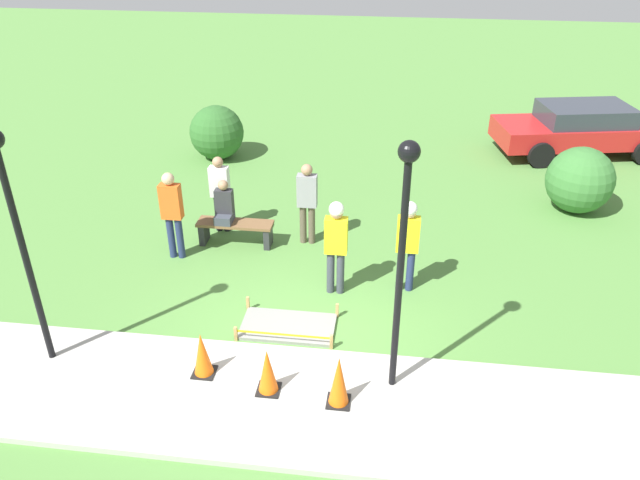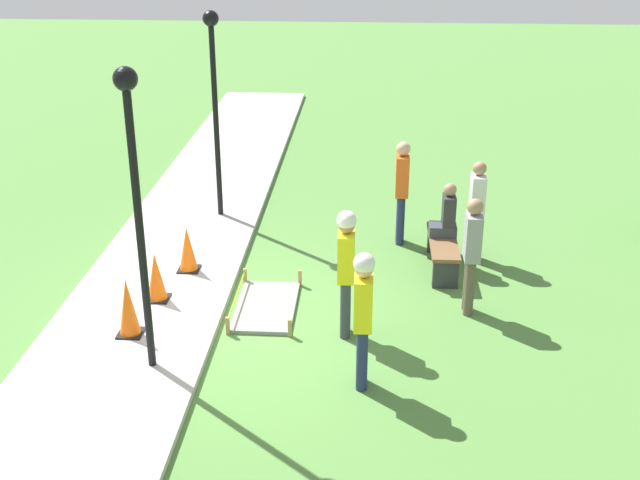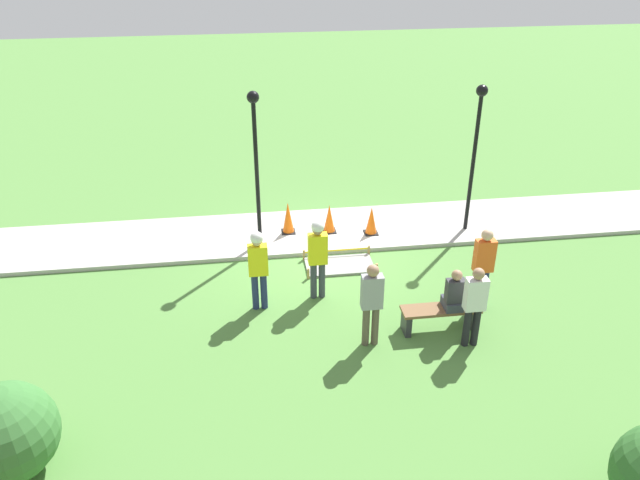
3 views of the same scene
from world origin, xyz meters
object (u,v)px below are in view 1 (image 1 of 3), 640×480
lamppost_far (15,217)px  parked_car_red (582,128)px  traffic_cone_near_patch (202,354)px  bystander_in_white_shirt (307,199)px  worker_assistant (336,240)px  traffic_cone_far_patch (268,371)px  lamppost_near (403,236)px  traffic_cone_sidewalk_edge (339,381)px  bystander_in_gray_shirt (220,190)px  park_bench (235,229)px  worker_supervisor (408,239)px  bystander_in_orange_shirt (172,210)px  person_seated_on_bench (224,205)px

lamppost_far → parked_car_red: size_ratio=0.76×
traffic_cone_near_patch → bystander_in_white_shirt: 4.46m
worker_assistant → traffic_cone_far_patch: bearing=-103.5°
traffic_cone_near_patch → lamppost_near: size_ratio=0.19×
traffic_cone_sidewalk_edge → bystander_in_gray_shirt: bearing=121.5°
park_bench → lamppost_near: lamppost_near is taller
traffic_cone_far_patch → worker_supervisor: size_ratio=0.41×
worker_assistant → lamppost_near: bearing=-65.4°
traffic_cone_sidewalk_edge → park_bench: bearing=120.6°
traffic_cone_near_patch → parked_car_red: (7.69, 10.27, 0.28)m
traffic_cone_near_patch → lamppost_far: lamppost_far is taller
park_bench → parked_car_red: 10.31m
park_bench → worker_supervisor: size_ratio=0.87×
worker_assistant → bystander_in_gray_shirt: (-2.67, 2.04, -0.14)m
bystander_in_orange_shirt → lamppost_near: 5.69m
parked_car_red → traffic_cone_far_patch: bearing=-134.0°
traffic_cone_near_patch → park_bench: bearing=97.4°
worker_assistant → bystander_in_white_shirt: size_ratio=1.04×
person_seated_on_bench → lamppost_near: (3.57, -3.97, 1.74)m
worker_supervisor → bystander_in_orange_shirt: bystander_in_orange_shirt is taller
person_seated_on_bench → worker_supervisor: (3.71, -1.29, 0.22)m
traffic_cone_far_patch → bystander_in_orange_shirt: size_ratio=0.41×
bystander_in_orange_shirt → bystander_in_white_shirt: bystander_in_orange_shirt is taller
worker_assistant → bystander_in_orange_shirt: (-3.29, 0.83, -0.06)m
traffic_cone_far_patch → lamppost_far: lamppost_far is taller
person_seated_on_bench → park_bench: bearing=-13.2°
worker_supervisor → parked_car_red: bearing=57.6°
worker_supervisor → bystander_in_white_shirt: bearing=143.4°
worker_supervisor → bystander_in_gray_shirt: 4.32m
worker_supervisor → worker_assistant: size_ratio=0.98×
traffic_cone_far_patch → worker_assistant: 2.96m
bystander_in_gray_shirt → lamppost_far: 5.06m
person_seated_on_bench → worker_supervisor: worker_supervisor is taller
parked_car_red → park_bench: bearing=-154.7°
bystander_in_orange_shirt → parked_car_red: 11.54m
park_bench → traffic_cone_near_patch: bearing=-82.6°
person_seated_on_bench → bystander_in_gray_shirt: bearing=113.4°
bystander_in_gray_shirt → bystander_in_white_shirt: bystander_in_white_shirt is taller
worker_assistant → bystander_in_orange_shirt: bearing=165.8°
traffic_cone_sidewalk_edge → person_seated_on_bench: bearing=122.3°
worker_assistant → parked_car_red: 9.76m
parked_car_red → traffic_cone_near_patch: bearing=-138.5°
bystander_in_gray_shirt → park_bench: bearing=-52.0°
bystander_in_gray_shirt → person_seated_on_bench: bearing=-66.6°
worker_assistant → traffic_cone_near_patch: bearing=-123.7°
worker_assistant → bystander_in_gray_shirt: bearing=142.6°
parked_car_red → traffic_cone_sidewalk_edge: bearing=-129.6°
park_bench → worker_assistant: bearing=-33.7°
park_bench → lamppost_near: size_ratio=0.41×
lamppost_near → traffic_cone_sidewalk_edge: bearing=-146.3°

